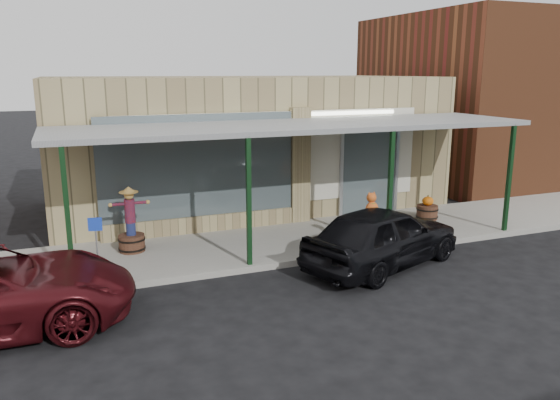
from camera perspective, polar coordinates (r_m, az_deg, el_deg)
name	(u,v)px	position (r m, az deg, el deg)	size (l,w,h in m)	color
ground	(369,294)	(11.27, 9.24, -9.68)	(120.00, 120.00, 0.00)	black
sidewalk	(298,240)	(14.25, 1.85, -4.23)	(40.00, 3.20, 0.15)	gray
storefront	(243,142)	(18.01, -3.91, 6.02)	(12.00, 6.25, 4.20)	tan
awning	(299,128)	(13.62, 2.01, 7.58)	(12.00, 3.00, 3.04)	slate
block_buildings_near	(287,89)	(19.54, 0.78, 11.54)	(61.00, 8.00, 8.00)	brown
barrel_scarecrow	(131,230)	(13.49, -15.30, -3.01)	(0.94, 0.79, 1.59)	#533321
barrel_pumpkin	(427,210)	(16.50, 15.13, -1.06)	(0.75, 0.75, 0.72)	#533321
handicap_sign	(96,240)	(11.75, -18.64, -4.01)	(0.28, 0.07, 1.34)	gray
parked_sedan	(383,236)	(12.63, 10.70, -3.72)	(4.52, 3.06, 1.53)	black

